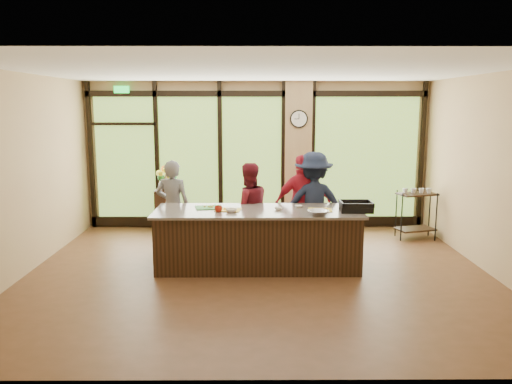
{
  "coord_description": "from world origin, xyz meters",
  "views": [
    {
      "loc": [
        -0.07,
        -7.27,
        2.52
      ],
      "look_at": [
        -0.03,
        0.4,
        1.18
      ],
      "focal_mm": 35.0,
      "sensor_mm": 36.0,
      "label": 1
    }
  ],
  "objects_px": {
    "cook_right": "(313,203)",
    "roasting_pan": "(356,209)",
    "flower_stand": "(167,210)",
    "cook_left": "(173,207)",
    "bar_cart": "(416,208)",
    "island_base": "(258,240)"
  },
  "relations": [
    {
      "from": "cook_right",
      "to": "roasting_pan",
      "type": "xyz_separation_m",
      "value": [
        0.55,
        -0.86,
        0.09
      ]
    },
    {
      "from": "cook_right",
      "to": "flower_stand",
      "type": "relative_size",
      "value": 2.06
    },
    {
      "from": "cook_left",
      "to": "bar_cart",
      "type": "bearing_deg",
      "value": -161.56
    },
    {
      "from": "roasting_pan",
      "to": "flower_stand",
      "type": "xyz_separation_m",
      "value": [
        -3.32,
        2.43,
        -0.54
      ]
    },
    {
      "from": "cook_right",
      "to": "flower_stand",
      "type": "xyz_separation_m",
      "value": [
        -2.78,
        1.57,
        -0.45
      ]
    },
    {
      "from": "cook_right",
      "to": "roasting_pan",
      "type": "height_order",
      "value": "cook_right"
    },
    {
      "from": "island_base",
      "to": "flower_stand",
      "type": "bearing_deg",
      "value": 128.24
    },
    {
      "from": "cook_left",
      "to": "cook_right",
      "type": "xyz_separation_m",
      "value": [
        2.4,
        -0.07,
        0.07
      ]
    },
    {
      "from": "cook_left",
      "to": "flower_stand",
      "type": "distance_m",
      "value": 1.59
    },
    {
      "from": "roasting_pan",
      "to": "flower_stand",
      "type": "bearing_deg",
      "value": 146.6
    },
    {
      "from": "island_base",
      "to": "roasting_pan",
      "type": "relative_size",
      "value": 6.45
    },
    {
      "from": "island_base",
      "to": "cook_left",
      "type": "xyz_separation_m",
      "value": [
        -1.45,
        0.82,
        0.37
      ]
    },
    {
      "from": "island_base",
      "to": "cook_right",
      "type": "bearing_deg",
      "value": 38.1
    },
    {
      "from": "flower_stand",
      "to": "bar_cart",
      "type": "distance_m",
      "value": 4.9
    },
    {
      "from": "island_base",
      "to": "cook_right",
      "type": "relative_size",
      "value": 1.77
    },
    {
      "from": "roasting_pan",
      "to": "bar_cart",
      "type": "distance_m",
      "value": 2.41
    },
    {
      "from": "flower_stand",
      "to": "bar_cart",
      "type": "relative_size",
      "value": 0.87
    },
    {
      "from": "cook_left",
      "to": "flower_stand",
      "type": "height_order",
      "value": "cook_left"
    },
    {
      "from": "island_base",
      "to": "cook_left",
      "type": "bearing_deg",
      "value": 150.57
    },
    {
      "from": "roasting_pan",
      "to": "flower_stand",
      "type": "height_order",
      "value": "roasting_pan"
    },
    {
      "from": "island_base",
      "to": "flower_stand",
      "type": "height_order",
      "value": "island_base"
    },
    {
      "from": "island_base",
      "to": "roasting_pan",
      "type": "height_order",
      "value": "roasting_pan"
    }
  ]
}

